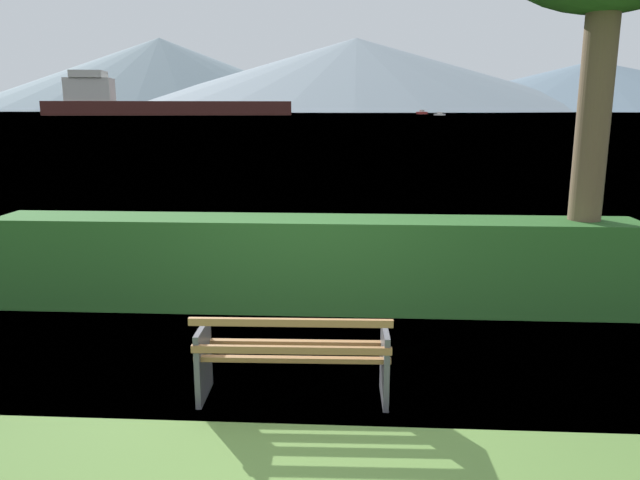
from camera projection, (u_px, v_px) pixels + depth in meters
ground_plane at (294, 397)px, 5.56m from camera, size 1400.00×1400.00×0.00m
water_surface at (355, 113)px, 307.38m from camera, size 620.00×620.00×0.00m
park_bench at (293, 356)px, 5.41m from camera, size 1.74×0.61×0.87m
hedge_row at (313, 263)px, 7.94m from camera, size 8.29×0.78×1.20m
cargo_ship_large at (151, 103)px, 214.59m from camera, size 86.33×26.67×15.23m
fishing_boat_near at (440, 114)px, 213.89m from camera, size 3.73×4.69×1.17m
sailboat_mid at (422, 113)px, 252.59m from camera, size 4.98×4.31×1.85m
distant_hills at (324, 77)px, 550.07m from camera, size 756.05×450.08×69.15m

